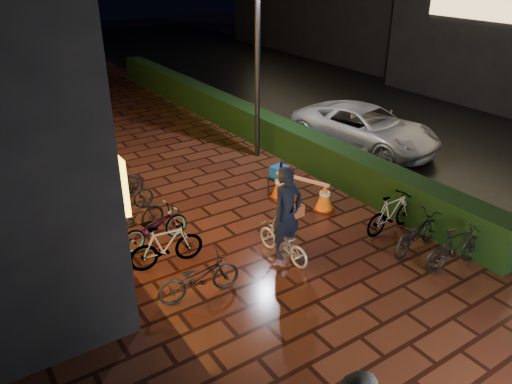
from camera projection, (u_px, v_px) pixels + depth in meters
ground at (320, 276)px, 9.75m from camera, size 80.00×80.00×0.00m
asphalt_road at (421, 126)px, 17.98m from camera, size 11.00×60.00×0.01m
hedge at (243, 119)px, 17.15m from camera, size 0.70×20.00×1.00m
van at (365, 128)px, 15.78m from camera, size 3.09×5.11×1.33m
lamp_post_hedge at (257, 50)px, 14.05m from camera, size 0.55×0.16×5.79m
lamp_post_sf at (78, 75)px, 12.35m from camera, size 0.51×0.16×5.35m
cyclist at (285, 226)px, 9.97m from camera, size 0.77×1.47×2.05m
traffic_barrier at (302, 190)px, 12.45m from camera, size 0.98×1.64×0.68m
cart_assembly at (279, 173)px, 12.91m from camera, size 0.62×0.65×1.03m
parked_bikes_storefront at (137, 213)px, 11.18m from camera, size 1.83×6.50×0.92m
parked_bikes_hedge at (420, 230)px, 10.46m from camera, size 1.75×2.25×0.92m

